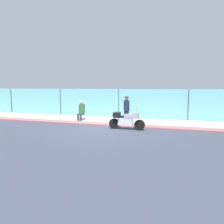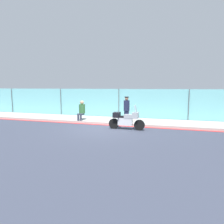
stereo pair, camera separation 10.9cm
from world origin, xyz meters
The scene contains 7 objects.
ground_plane centered at (0.00, 0.00, 0.00)m, with size 120.00×120.00×0.00m, color #333847.
sidewalk centered at (0.00, 2.52, 0.08)m, with size 37.13×2.52×0.15m.
curb_paint_stripe centered at (0.00, 1.17, 0.00)m, with size 37.13×0.18×0.01m.
storefront_fence centered at (0.00, 3.87, 1.15)m, with size 35.27×0.17×2.30m.
motorcycle centered at (1.37, 0.24, 0.58)m, with size 2.12×0.52×1.44m.
officer_standing centered at (0.98, 2.08, 1.00)m, with size 0.39×0.39×1.66m.
person_seated_on_curb centered at (-2.14, 1.73, 0.90)m, with size 0.43×0.71×1.36m.
Camera 2 is at (3.85, -10.89, 2.48)m, focal length 32.00 mm.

